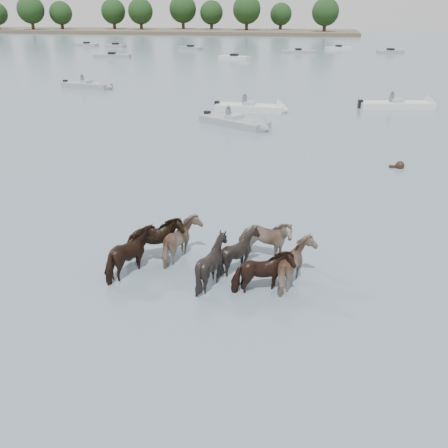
# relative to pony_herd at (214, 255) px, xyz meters

# --- Properties ---
(ground) EXTENTS (400.00, 400.00, 0.00)m
(ground) POSITION_rel_pony_herd_xyz_m (1.59, -0.89, -0.55)
(ground) COLOR slate
(ground) RESTS_ON ground
(shoreline) EXTENTS (160.00, 30.00, 1.00)m
(shoreline) POSITION_rel_pony_herd_xyz_m (-68.41, 149.11, -0.05)
(shoreline) COLOR #4C4233
(shoreline) RESTS_ON ground
(pony_herd) EXTENTS (6.16, 3.26, 1.55)m
(pony_herd) POSITION_rel_pony_herd_xyz_m (0.00, 0.00, 0.00)
(pony_herd) COLOR black
(pony_herd) RESTS_ON ground
(swimming_pony) EXTENTS (0.72, 0.44, 0.44)m
(swimming_pony) POSITION_rel_pony_herd_xyz_m (6.65, 11.84, -0.45)
(swimming_pony) COLOR black
(swimming_pony) RESTS_ON ground
(motorboat_a) EXTENTS (5.77, 1.93, 1.92)m
(motorboat_a) POSITION_rel_pony_herd_xyz_m (-1.83, 24.73, -0.33)
(motorboat_a) COLOR silver
(motorboat_a) RESTS_ON ground
(motorboat_b) EXTENTS (5.46, 4.18, 1.92)m
(motorboat_b) POSITION_rel_pony_herd_xyz_m (-2.22, 19.19, -0.33)
(motorboat_b) COLOR gray
(motorboat_b) RESTS_ON ground
(motorboat_c) EXTENTS (6.31, 2.82, 1.92)m
(motorboat_c) POSITION_rel_pony_herd_xyz_m (9.19, 28.35, -0.33)
(motorboat_c) COLOR silver
(motorboat_c) RESTS_ON ground
(motorboat_f) EXTENTS (5.70, 2.55, 1.92)m
(motorboat_f) POSITION_rel_pony_herd_xyz_m (-19.24, 33.36, -0.33)
(motorboat_f) COLOR gray
(motorboat_f) RESTS_ON ground
(distant_flotilla) EXTENTS (102.62, 26.38, 0.93)m
(distant_flotilla) POSITION_rel_pony_herd_xyz_m (1.78, 79.91, -0.30)
(distant_flotilla) COLOR gray
(distant_flotilla) RESTS_ON ground
(treeline) EXTENTS (149.27, 22.86, 11.33)m
(treeline) POSITION_rel_pony_herd_xyz_m (-64.97, 148.58, 5.68)
(treeline) COLOR #382619
(treeline) RESTS_ON ground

